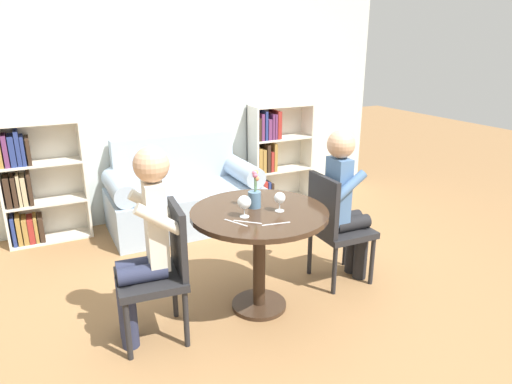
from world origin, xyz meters
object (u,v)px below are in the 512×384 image
at_px(person_right, 345,202).
at_px(wine_glass_right, 280,199).
at_px(chair_left, 161,267).
at_px(couch, 184,197).
at_px(bookshelf_left, 33,185).
at_px(flower_vase, 255,195).
at_px(wine_glass_left, 244,203).
at_px(person_left, 145,240).
at_px(chair_right, 335,224).
at_px(bookshelf_right, 272,153).

bearing_deg(person_right, wine_glass_right, 103.57).
relative_size(chair_left, wine_glass_right, 6.66).
xyz_separation_m(couch, bookshelf_left, (-1.38, 0.27, 0.25)).
bearing_deg(wine_glass_right, flower_vase, 128.92).
bearing_deg(chair_left, couch, 163.45).
distance_m(chair_left, person_right, 1.51).
bearing_deg(wine_glass_left, bookshelf_left, 120.95).
xyz_separation_m(bookshelf_left, flower_vase, (1.38, -1.93, 0.28)).
bearing_deg(person_right, person_left, 94.13).
relative_size(chair_left, chair_right, 1.00).
relative_size(chair_left, flower_vase, 3.31).
bearing_deg(wine_glass_right, bookshelf_right, 62.69).
bearing_deg(chair_right, wine_glass_right, 105.64).
distance_m(bookshelf_right, person_left, 2.83).
bearing_deg(flower_vase, couch, 90.18).
bearing_deg(couch, bookshelf_right, 12.56).
bearing_deg(wine_glass_left, bookshelf_right, 57.18).
bearing_deg(chair_right, couch, 24.37).
distance_m(bookshelf_left, person_left, 2.10).
height_order(couch, bookshelf_right, bookshelf_right).
height_order(bookshelf_left, flower_vase, bookshelf_left).
distance_m(bookshelf_left, wine_glass_right, 2.58).
xyz_separation_m(person_right, flower_vase, (-0.79, -0.00, 0.18)).
relative_size(couch, wine_glass_left, 10.22).
bearing_deg(person_left, bookshelf_right, 140.72).
bearing_deg(flower_vase, wine_glass_right, -51.08).
bearing_deg(couch, bookshelf_left, 169.11).
xyz_separation_m(bookshelf_right, person_right, (-0.40, -1.93, 0.08)).
relative_size(person_left, flower_vase, 4.71).
distance_m(person_left, wine_glass_left, 0.67).
height_order(couch, person_right, person_right).
bearing_deg(chair_right, wine_glass_left, 100.68).
bearing_deg(bookshelf_right, person_left, -134.64).
height_order(couch, wine_glass_right, couch).
bearing_deg(wine_glass_right, chair_left, 176.15).
bearing_deg(bookshelf_right, flower_vase, -121.56).
relative_size(bookshelf_left, wine_glass_right, 8.62).
height_order(couch, chair_left, couch).
xyz_separation_m(person_right, wine_glass_right, (-0.67, -0.15, 0.18)).
distance_m(chair_right, person_right, 0.20).
relative_size(person_left, person_right, 1.03).
distance_m(couch, person_left, 1.95).
height_order(bookshelf_right, wine_glass_right, bookshelf_right).
bearing_deg(chair_right, chair_left, 95.15).
xyz_separation_m(bookshelf_right, chair_right, (-0.49, -1.93, -0.10)).
bearing_deg(flower_vase, bookshelf_right, 58.44).
height_order(person_left, wine_glass_right, person_left).
height_order(chair_right, person_left, person_left).
distance_m(bookshelf_left, flower_vase, 2.40).
bearing_deg(bookshelf_right, wine_glass_left, -122.82).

